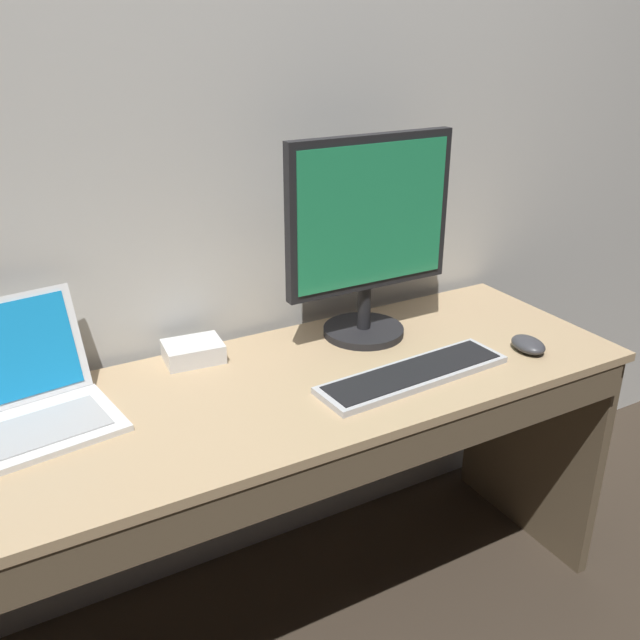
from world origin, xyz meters
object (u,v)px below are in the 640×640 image
Objects in this scene: laptop_white at (18,404)px; wired_keyboard at (414,374)px; external_monitor at (369,233)px; computer_mouse at (528,345)px; external_drive_box at (193,351)px.

wired_keyboard is at bearing -15.46° from laptop_white.
laptop_white is 0.74× the size of external_monitor.
computer_mouse is 0.73× the size of external_drive_box.
wired_keyboard is at bearing -177.86° from computer_mouse.
wired_keyboard is 0.53m from external_drive_box.
external_monitor is at bearing 144.65° from computer_mouse.
wired_keyboard is 3.52× the size of external_drive_box.
external_monitor is 5.11× the size of computer_mouse.
laptop_white is 0.79× the size of wired_keyboard.
external_drive_box is at bearing 14.72° from laptop_white.
computer_mouse is at bearing -12.36° from laptop_white.
laptop_white is 0.85m from wired_keyboard.
external_drive_box is at bearing 140.94° from wired_keyboard.
wired_keyboard is 0.33m from computer_mouse.
external_monitor is at bearing 1.31° from laptop_white.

